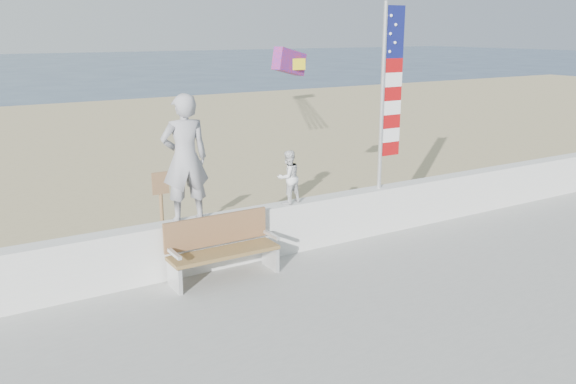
% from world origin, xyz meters
% --- Properties ---
extents(ground, '(220.00, 220.00, 0.00)m').
position_xyz_m(ground, '(0.00, 0.00, 0.00)').
color(ground, '#2D425B').
rests_on(ground, ground).
extents(sand, '(90.00, 40.00, 0.08)m').
position_xyz_m(sand, '(0.00, 9.00, 0.04)').
color(sand, tan).
rests_on(sand, ground).
extents(seawall, '(30.00, 0.35, 0.90)m').
position_xyz_m(seawall, '(0.00, 2.00, 0.63)').
color(seawall, silver).
rests_on(seawall, boardwalk).
extents(adult, '(0.81, 0.59, 2.05)m').
position_xyz_m(adult, '(-1.59, 2.00, 2.11)').
color(adult, gray).
rests_on(adult, seawall).
extents(child, '(0.52, 0.43, 0.96)m').
position_xyz_m(child, '(0.33, 2.00, 1.56)').
color(child, silver).
rests_on(child, seawall).
extents(bench, '(1.80, 0.57, 1.00)m').
position_xyz_m(bench, '(-1.21, 1.55, 0.69)').
color(bench, olive).
rests_on(bench, boardwalk).
extents(flag, '(0.50, 0.08, 3.50)m').
position_xyz_m(flag, '(2.53, 2.00, 2.99)').
color(flag, silver).
rests_on(flag, seawall).
extents(parafoil_kite, '(0.88, 0.50, 0.59)m').
position_xyz_m(parafoil_kite, '(1.24, 3.42, 3.46)').
color(parafoil_kite, red).
rests_on(parafoil_kite, ground).
extents(sign, '(0.32, 0.07, 1.46)m').
position_xyz_m(sign, '(-1.44, 3.65, 0.94)').
color(sign, olive).
rests_on(sign, sand).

